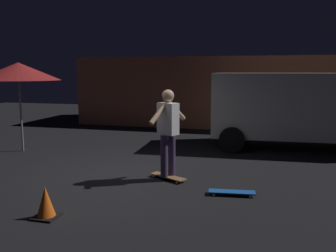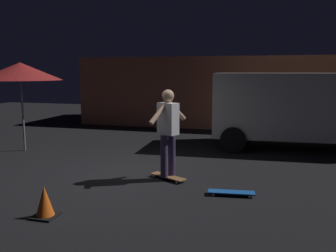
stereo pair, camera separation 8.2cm
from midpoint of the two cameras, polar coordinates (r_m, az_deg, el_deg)
ground_plane at (r=7.42m, az=-6.64°, el=-7.66°), size 28.00×28.00×0.00m
low_building at (r=14.71m, az=9.46°, el=5.52°), size 11.02×3.73×2.60m
parked_van at (r=10.38m, az=20.58°, el=3.03°), size 4.69×2.40×2.03m
patio_umbrella at (r=10.06m, az=-22.11°, el=8.00°), size 2.10×2.10×2.30m
skateboard_ridden at (r=7.05m, az=0.34°, el=-8.02°), size 0.79×0.53×0.07m
skateboard_spare at (r=6.27m, az=10.36°, el=-10.30°), size 0.80×0.29×0.07m
skater at (r=6.83m, az=0.34°, el=-0.11°), size 0.53×0.92×1.67m
traffic_cone at (r=5.55m, az=-18.51°, el=-11.47°), size 0.34×0.34×0.46m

